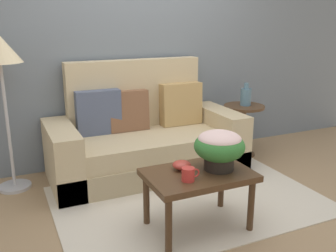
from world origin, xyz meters
TOP-DOWN VIEW (x-y plane):
  - ground_plane at (0.00, 0.00)m, footprint 14.00×14.00m
  - wall_back at (0.00, 1.35)m, footprint 6.40×0.12m
  - area_rug at (0.00, 0.06)m, footprint 2.33×1.60m
  - couch at (-0.10, 0.88)m, footprint 2.00×0.90m
  - coffee_table at (-0.15, -0.38)m, footprint 0.80×0.53m
  - side_table at (1.13, 0.85)m, footprint 0.47×0.47m
  - floor_lamp at (-1.41, 0.99)m, footprint 0.40×0.40m
  - potted_plant at (0.02, -0.39)m, footprint 0.39×0.39m
  - coffee_mug at (-0.29, -0.48)m, footprint 0.14×0.09m
  - snack_bowl at (-0.24, -0.28)m, footprint 0.14×0.14m
  - table_vase at (1.15, 0.85)m, footprint 0.12×0.12m

SIDE VIEW (x-z plane):
  - ground_plane at x=0.00m, z-range 0.00..0.00m
  - area_rug at x=0.00m, z-range 0.00..0.01m
  - couch at x=-0.10m, z-range -0.24..0.92m
  - coffee_table at x=-0.15m, z-range 0.17..0.64m
  - side_table at x=1.13m, z-range 0.11..0.72m
  - snack_bowl at x=-0.24m, z-range 0.47..0.54m
  - coffee_mug at x=-0.29m, z-range 0.47..0.57m
  - potted_plant at x=0.02m, z-range 0.50..0.81m
  - table_vase at x=1.15m, z-range 0.58..0.85m
  - floor_lamp at x=-1.41m, z-range 0.50..1.98m
  - wall_back at x=0.00m, z-range 0.00..2.88m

